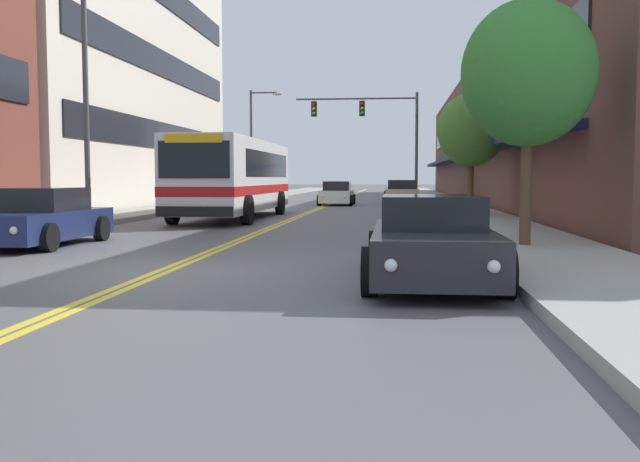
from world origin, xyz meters
TOP-DOWN VIEW (x-y plane):
  - ground_plane at (0.00, 37.00)m, footprint 240.00×240.00m
  - sidewalk_left at (-6.90, 37.00)m, footprint 2.80×106.00m
  - sidewalk_right at (6.90, 37.00)m, footprint 2.80×106.00m
  - centre_line at (0.00, 37.00)m, footprint 0.34×106.00m
  - storefront_row_right at (12.53, 37.00)m, footprint 9.10×68.00m
  - city_bus at (-2.30, 15.64)m, footprint 2.86×11.32m
  - car_navy_parked_left_near at (-4.35, 4.13)m, footprint 2.09×4.54m
  - car_silver_parked_left_mid at (-4.31, 30.14)m, footprint 2.09×4.42m
  - car_charcoal_parked_right_foreground at (4.44, -0.76)m, footprint 1.99×4.74m
  - car_black_parked_right_mid at (4.26, 38.09)m, footprint 2.18×4.43m
  - car_champagne_parked_right_far at (4.33, 30.74)m, footprint 2.17×4.82m
  - car_white_moving_lead at (0.56, 29.49)m, footprint 2.00×4.32m
  - traffic_signal_mast at (2.67, 32.41)m, footprint 7.49×0.38m
  - street_lamp_left_near at (-5.05, 8.98)m, footprint 2.14×0.28m
  - street_lamp_left_far at (-5.01, 33.69)m, footprint 2.05×0.28m
  - street_tree_right_near at (6.61, 3.68)m, footprint 2.76×2.76m
  - street_tree_right_mid at (6.77, 16.27)m, footprint 2.57×2.57m
  - fire_hydrant at (5.95, 13.32)m, footprint 0.31×0.23m

SIDE VIEW (x-z plane):
  - ground_plane at x=0.00m, z-range 0.00..0.00m
  - centre_line at x=0.00m, z-range 0.00..0.01m
  - sidewalk_left at x=-6.90m, z-range 0.00..0.17m
  - sidewalk_right at x=6.90m, z-range 0.00..0.17m
  - fire_hydrant at x=5.95m, z-range 0.17..1.04m
  - car_charcoal_parked_right_foreground at x=4.44m, z-range -0.04..1.26m
  - car_navy_parked_left_near at x=-4.35m, z-range -0.06..1.29m
  - car_white_moving_lead at x=0.56m, z-range -0.06..1.31m
  - car_silver_parked_left_mid at x=-4.31m, z-range -0.05..1.32m
  - car_black_parked_right_mid at x=4.26m, z-range -0.05..1.34m
  - car_champagne_parked_right_far at x=4.33m, z-range -0.06..1.39m
  - city_bus at x=-2.30m, z-range 0.20..3.18m
  - street_tree_right_mid at x=6.77m, z-range 1.06..5.70m
  - street_tree_right_near at x=6.61m, z-range 1.18..6.27m
  - street_lamp_left_far at x=-5.01m, z-range 0.70..7.85m
  - storefront_row_right at x=12.53m, z-range 0.00..8.61m
  - traffic_signal_mast at x=2.67m, z-range 1.48..8.24m
  - street_lamp_left_near at x=-5.05m, z-range 0.76..9.96m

